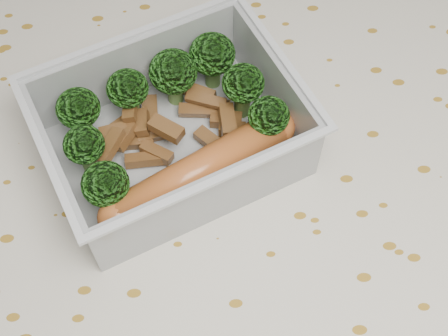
{
  "coord_description": "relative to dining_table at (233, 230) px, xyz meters",
  "views": [
    {
      "loc": [
        -0.03,
        -0.22,
        1.15
      ],
      "look_at": [
        -0.01,
        -0.0,
        0.78
      ],
      "focal_mm": 50.0,
      "sensor_mm": 36.0,
      "label": 1
    }
  ],
  "objects": [
    {
      "name": "lunch_container",
      "position": [
        -0.04,
        0.03,
        0.11
      ],
      "size": [
        0.22,
        0.2,
        0.06
      ],
      "color": "silver",
      "rests_on": "tablecloth"
    },
    {
      "name": "dining_table",
      "position": [
        0.0,
        0.0,
        0.0
      ],
      "size": [
        1.4,
        0.9,
        0.75
      ],
      "color": "brown",
      "rests_on": "ground"
    },
    {
      "name": "broccoli_florets",
      "position": [
        -0.05,
        0.05,
        0.13
      ],
      "size": [
        0.16,
        0.14,
        0.05
      ],
      "color": "#608C3F",
      "rests_on": "lunch_container"
    },
    {
      "name": "meat_pile",
      "position": [
        -0.05,
        0.04,
        0.1
      ],
      "size": [
        0.11,
        0.07,
        0.03
      ],
      "color": "brown",
      "rests_on": "lunch_container"
    },
    {
      "name": "sausage",
      "position": [
        -0.02,
        -0.01,
        0.11
      ],
      "size": [
        0.14,
        0.09,
        0.03
      ],
      "color": "#BA5D27",
      "rests_on": "lunch_container"
    },
    {
      "name": "tablecloth",
      "position": [
        0.0,
        0.0,
        0.05
      ],
      "size": [
        1.46,
        0.96,
        0.19
      ],
      "color": "silver",
      "rests_on": "dining_table"
    }
  ]
}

